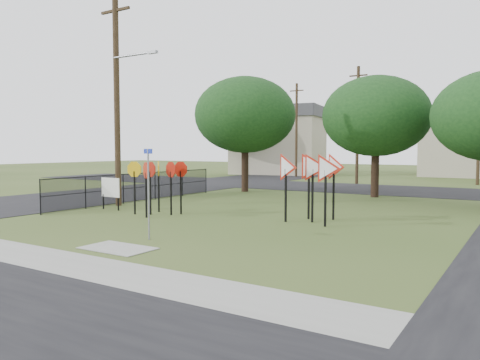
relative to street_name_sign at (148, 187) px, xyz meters
name	(u,v)px	position (x,y,z in m)	size (l,w,h in m)	color
ground	(175,235)	(0.16, 1.00, -1.58)	(140.00, 140.00, 0.00)	#34491B
sidewalk	(61,262)	(0.16, -3.20, -1.57)	(30.00, 1.60, 0.02)	gray
planting_strip	(15,273)	(0.16, -4.40, -1.58)	(30.00, 0.80, 0.02)	#34491B
street_left	(131,192)	(-11.84, 11.00, -1.57)	(8.00, 50.00, 0.02)	black
street_far	(366,189)	(0.16, 21.00, -1.57)	(60.00, 8.00, 0.02)	black
curb_pad	(118,248)	(0.16, -1.40, -1.57)	(2.00, 1.20, 0.02)	gray
street_name_sign	(148,187)	(0.00, 0.00, 0.00)	(0.53, 0.23, 2.73)	gray
stop_sign_cluster	(157,175)	(-3.46, 4.17, 0.08)	(2.28, 1.97, 2.22)	black
yield_sign_cluster	(313,171)	(2.79, 5.82, 0.33)	(2.77, 2.01, 2.62)	black
info_board	(110,189)	(-6.27, 4.21, -0.63)	(1.15, 0.08, 1.43)	black
utility_pole_main	(118,96)	(-7.08, 5.49, 3.63)	(3.55, 0.33, 10.00)	#3F2E1D
far_pole_a	(358,124)	(-1.84, 25.00, 3.02)	(1.40, 0.24, 9.00)	#3F2E1D
far_pole_b	(479,127)	(6.16, 29.00, 2.77)	(1.40, 0.24, 8.50)	#3F2E1D
far_pole_c	(296,129)	(-9.84, 31.00, 3.02)	(1.40, 0.24, 9.00)	#3F2E1D
fence_run	(140,187)	(-7.44, 7.25, -0.80)	(0.05, 11.55, 1.50)	black
house_left	(279,140)	(-13.84, 35.00, 2.07)	(10.58, 8.88, 7.20)	#B4AB91
house_mid	(468,144)	(4.16, 41.00, 1.57)	(8.40, 8.40, 6.20)	#B4AB91
tree_near_left	(245,115)	(-5.84, 15.00, 3.27)	(6.40, 6.40, 7.27)	black
tree_near_mid	(376,116)	(2.16, 16.00, 2.96)	(6.00, 6.00, 6.80)	black
tree_far_left	(244,125)	(-15.84, 31.00, 3.59)	(6.80, 6.80, 7.73)	black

